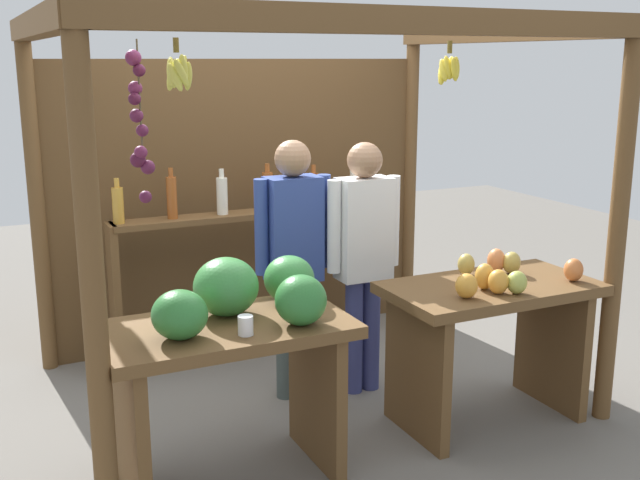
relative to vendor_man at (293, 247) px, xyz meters
name	(u,v)px	position (x,y,z in m)	size (l,w,h in m)	color
ground_plane	(305,389)	(0.09, 0.04, -0.94)	(12.00, 12.00, 0.00)	slate
market_stall	(273,169)	(0.08, 0.50, 0.40)	(2.93, 2.26, 2.25)	brown
fruit_counter_left	(236,338)	(-0.63, -0.75, -0.21)	(1.18, 0.66, 1.10)	brown
fruit_counter_right	(490,320)	(0.87, -0.77, -0.34)	(1.18, 0.64, 0.96)	brown
bottle_shelf_unit	(247,241)	(0.01, 0.84, -0.15)	(1.87, 0.22, 1.34)	brown
vendor_man	(293,247)	(0.00, 0.00, 0.00)	(0.48, 0.21, 1.57)	#434F4C
vendor_woman	(364,246)	(0.41, -0.11, -0.01)	(0.48, 0.21, 1.55)	navy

